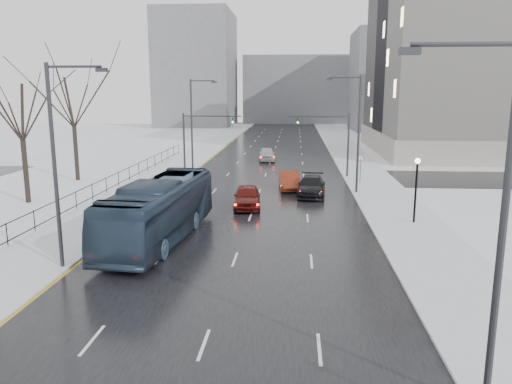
% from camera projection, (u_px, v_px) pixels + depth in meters
% --- Properties ---
extents(road, '(16.00, 150.00, 0.04)m').
position_uv_depth(road, '(271.00, 161.00, 63.28)').
color(road, black).
rests_on(road, ground).
extents(cross_road, '(130.00, 10.00, 0.04)m').
position_uv_depth(cross_road, '(265.00, 177.00, 51.55)').
color(cross_road, black).
rests_on(cross_road, ground).
extents(sidewalk_left, '(5.00, 150.00, 0.16)m').
position_uv_depth(sidewalk_left, '(189.00, 159.00, 64.07)').
color(sidewalk_left, silver).
rests_on(sidewalk_left, ground).
extents(sidewalk_right, '(5.00, 150.00, 0.16)m').
position_uv_depth(sidewalk_right, '(354.00, 161.00, 62.46)').
color(sidewalk_right, silver).
rests_on(sidewalk_right, ground).
extents(park_strip, '(14.00, 150.00, 0.12)m').
position_uv_depth(park_strip, '(117.00, 159.00, 64.81)').
color(park_strip, white).
rests_on(park_strip, ground).
extents(tree_park_d, '(8.75, 8.75, 12.50)m').
position_uv_depth(tree_park_d, '(29.00, 204.00, 39.25)').
color(tree_park_d, black).
rests_on(tree_park_d, ground).
extents(tree_park_e, '(9.45, 9.45, 13.50)m').
position_uv_depth(tree_park_e, '(78.00, 181.00, 49.05)').
color(tree_park_e, black).
rests_on(tree_park_e, ground).
extents(iron_fence, '(0.06, 70.00, 1.30)m').
position_uv_depth(iron_fence, '(64.00, 205.00, 34.79)').
color(iron_fence, black).
rests_on(iron_fence, sidewalk_left).
extents(streetlight_r_near, '(2.95, 0.25, 10.00)m').
position_uv_depth(streetlight_r_near, '(495.00, 214.00, 12.68)').
color(streetlight_r_near, '#2D2D33').
rests_on(streetlight_r_near, ground).
extents(streetlight_r_mid, '(2.95, 0.25, 10.00)m').
position_uv_depth(streetlight_r_mid, '(356.00, 128.00, 42.00)').
color(streetlight_r_mid, '#2D2D33').
rests_on(streetlight_r_mid, ground).
extents(streetlight_l_near, '(2.95, 0.25, 10.00)m').
position_uv_depth(streetlight_l_near, '(58.00, 157.00, 23.71)').
color(streetlight_l_near, '#2D2D33').
rests_on(streetlight_l_near, ground).
extents(streetlight_l_far, '(2.95, 0.25, 10.00)m').
position_uv_depth(streetlight_l_far, '(194.00, 120.00, 54.98)').
color(streetlight_l_far, '#2D2D33').
rests_on(streetlight_l_far, ground).
extents(lamppost_r_mid, '(0.36, 0.36, 4.28)m').
position_uv_depth(lamppost_r_mid, '(416.00, 181.00, 32.54)').
color(lamppost_r_mid, black).
rests_on(lamppost_r_mid, sidewalk_right).
extents(mast_signal_right, '(6.10, 0.33, 6.50)m').
position_uv_depth(mast_signal_right, '(338.00, 138.00, 50.17)').
color(mast_signal_right, '#2D2D33').
rests_on(mast_signal_right, ground).
extents(mast_signal_left, '(6.10, 0.33, 6.50)m').
position_uv_depth(mast_signal_left, '(194.00, 137.00, 51.30)').
color(mast_signal_left, '#2D2D33').
rests_on(mast_signal_left, ground).
extents(no_uturn_sign, '(0.60, 0.06, 2.70)m').
position_uv_depth(no_uturn_sign, '(361.00, 161.00, 46.48)').
color(no_uturn_sign, '#2D2D33').
rests_on(no_uturn_sign, sidewalk_right).
extents(bldg_far_right, '(24.00, 20.00, 22.00)m').
position_uv_depth(bldg_far_right, '(407.00, 81.00, 112.68)').
color(bldg_far_right, slate).
rests_on(bldg_far_right, ground).
extents(bldg_far_left, '(18.00, 22.00, 28.00)m').
position_uv_depth(bldg_far_left, '(197.00, 70.00, 125.70)').
color(bldg_far_left, slate).
rests_on(bldg_far_left, ground).
extents(bldg_far_center, '(30.00, 18.00, 18.00)m').
position_uv_depth(bldg_far_center, '(299.00, 90.00, 139.35)').
color(bldg_far_center, slate).
rests_on(bldg_far_center, ground).
extents(bus, '(4.08, 13.17, 3.61)m').
position_uv_depth(bus, '(160.00, 210.00, 29.25)').
color(bus, '#27384C').
rests_on(bus, road).
extents(sedan_center_near, '(2.38, 5.08, 1.68)m').
position_uv_depth(sedan_center_near, '(247.00, 197.00, 37.63)').
color(sedan_center_near, '#53110E').
rests_on(sedan_center_near, road).
extents(sedan_right_near, '(2.07, 5.00, 1.61)m').
position_uv_depth(sedan_right_near, '(289.00, 180.00, 44.63)').
color(sedan_right_near, maroon).
rests_on(sedan_right_near, road).
extents(sedan_right_far, '(2.59, 5.67, 1.61)m').
position_uv_depth(sedan_right_far, '(312.00, 186.00, 42.00)').
color(sedan_right_far, black).
rests_on(sedan_right_far, road).
extents(sedan_center_far, '(2.41, 5.12, 1.69)m').
position_uv_depth(sedan_center_far, '(267.00, 154.00, 63.07)').
color(sedan_center_far, '#AEADB1').
rests_on(sedan_center_far, road).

